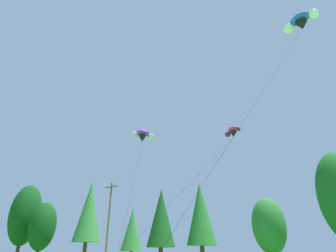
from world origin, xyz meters
The scene contains 11 objects.
treeline_tree_a centered at (-40.20, 43.92, 8.80)m, with size 5.72×5.72×14.53m.
treeline_tree_b centered at (-34.12, 43.48, 6.44)m, with size 4.67×4.67×10.64m.
treeline_tree_c centered at (-26.44, 46.70, 9.01)m, with size 4.76×4.76×14.37m.
treeline_tree_d centered at (-17.00, 47.08, 5.53)m, with size 3.54×3.54×8.83m.
treeline_tree_e centered at (-9.40, 43.00, 6.68)m, with size 3.95×3.95×10.67m.
treeline_tree_f centered at (-4.33, 45.42, 7.22)m, with size 4.13×4.13×11.52m.
treeline_tree_g centered at (4.63, 45.77, 5.25)m, with size 4.14×4.14×8.68m.
utility_pole centered at (-15.27, 38.72, 5.94)m, with size 2.20×0.26×11.35m.
parafoil_kite_high_magenta centered at (3.88, 34.67, 13.98)m, with size 8.81×9.74×13.00m.
parafoil_kite_mid_blue_white centered at (12.43, 31.03, 22.54)m, with size 11.32×12.53×21.83m.
parafoil_kite_far_purple centered at (-9.58, 37.57, 17.21)m, with size 7.28×13.26×16.51m.
Camera 1 is at (9.92, 7.72, 2.33)m, focal length 28.91 mm.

